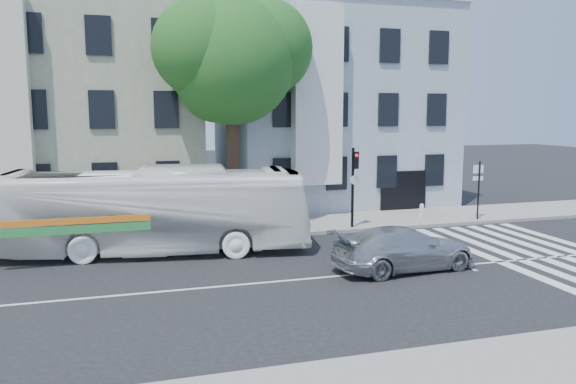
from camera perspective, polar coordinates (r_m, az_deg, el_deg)
name	(u,v)px	position (r m, az deg, el deg)	size (l,w,h in m)	color
ground	(285,281)	(18.00, -0.29, -9.02)	(120.00, 120.00, 0.00)	black
sidewalk_far	(236,228)	(25.52, -5.30, -3.70)	(80.00, 4.00, 0.15)	gray
building_left	(77,108)	(31.59, -20.67, 8.01)	(12.00, 10.00, 11.00)	gray
building_right	(328,108)	(33.64, 4.11, 8.49)	(12.00, 10.00, 11.00)	#8F9BAA
street_tree	(232,54)	(25.83, -5.72, 13.73)	(7.30, 5.90, 11.10)	#2D2116
bus	(151,211)	(21.66, -13.71, -1.84)	(11.76, 2.75, 3.28)	white
sedan	(404,248)	(19.47, 11.72, -5.63)	(5.02, 2.04, 1.46)	#BABDC2
hedge	(101,235)	(23.34, -18.47, -4.16)	(8.50, 0.84, 0.70)	#1C561C
traffic_signal	(354,178)	(25.06, 6.70, 1.46)	(0.39, 0.51, 3.72)	black
fire_hydrant	(422,210)	(28.46, 13.43, -1.79)	(0.38, 0.22, 0.67)	silver
far_sign_pole	(478,183)	(28.48, 18.78, 0.88)	(0.51, 0.20, 2.81)	black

